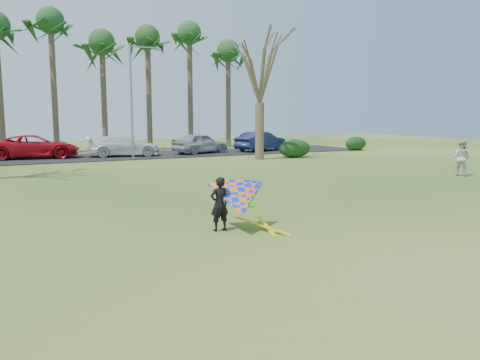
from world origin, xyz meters
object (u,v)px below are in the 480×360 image
bare_tree_right (260,65)px  car_5 (261,141)px  kite_flyer (237,200)px  car_2 (35,147)px  car_4 (200,143)px  car_3 (124,146)px  streetlight (134,96)px  pedestrian_a (461,158)px

bare_tree_right → car_5: bearing=59.0°
kite_flyer → bare_tree_right: bearing=58.2°
bare_tree_right → car_2: (-14.05, 7.67, -5.67)m
car_4 → kite_flyer: bearing=142.4°
bare_tree_right → car_4: bearing=105.9°
car_5 → kite_flyer: size_ratio=2.10×
kite_flyer → car_3: bearing=83.0°
bare_tree_right → car_4: (-1.83, 6.41, -5.69)m
car_3 → kite_flyer: 24.43m
car_4 → kite_flyer: (-9.18, -24.18, -0.04)m
bare_tree_right → car_5: 9.33m
streetlight → kite_flyer: (-3.17, -21.77, -3.63)m
streetlight → car_2: (-6.21, 3.67, -3.57)m
streetlight → pedestrian_a: bearing=-53.5°
car_3 → car_4: (6.20, -0.06, 0.05)m
car_2 → kite_flyer: size_ratio=2.50×
car_5 → car_2: bearing=66.1°
streetlight → car_4: size_ratio=1.66×
bare_tree_right → streetlight: (-7.84, 4.00, -2.10)m
bare_tree_right → car_2: bearing=151.4°
car_5 → kite_flyer: bearing=128.7°
streetlight → car_4: bearing=21.9°
car_4 → kite_flyer: kite_flyer is taller
kite_flyer → pedestrian_a: bearing=17.7°
car_2 → kite_flyer: kite_flyer is taller
bare_tree_right → kite_flyer: size_ratio=3.86×
car_2 → kite_flyer: (3.04, -25.43, -0.05)m
streetlight → car_2: 8.05m
car_5 → kite_flyer: kite_flyer is taller
car_2 → car_3: 6.14m
car_3 → car_4: 6.20m
bare_tree_right → car_5: size_ratio=1.83×
streetlight → car_3: bearing=94.4°
car_3 → car_4: car_4 is taller
car_2 → car_5: (17.87, -1.32, -0.00)m
car_3 → pedestrian_a: bearing=-136.7°
kite_flyer → streetlight: bearing=81.7°
streetlight → pedestrian_a: 21.18m
car_4 → car_3: bearing=72.6°
car_4 → car_5: bearing=-107.5°
bare_tree_right → car_3: 11.80m
streetlight → car_2: size_ratio=1.34×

